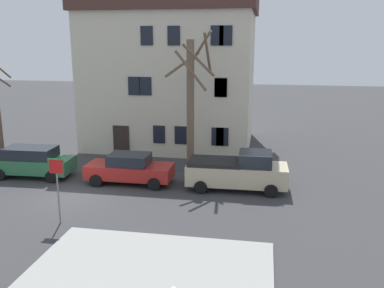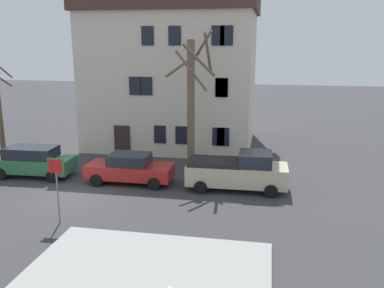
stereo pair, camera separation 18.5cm
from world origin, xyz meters
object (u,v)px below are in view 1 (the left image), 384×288
Objects in this scene: car_red_sedan at (130,169)px; pickup_truck_beige at (238,171)px; car_green_wagon at (32,161)px; bicycle_leaning at (14,154)px; street_sign_pole at (57,179)px; tree_bare_mid at (191,99)px; building_main at (172,68)px.

car_red_sedan is 0.90× the size of pickup_truck_beige.
car_green_wagon is 5.91m from car_red_sedan.
bicycle_leaning is (-3.20, 3.17, -0.54)m from car_green_wagon.
car_green_wagon is 4.53m from bicycle_leaning.
car_green_wagon is 1.61× the size of street_sign_pole.
tree_bare_mid is at bearing -2.50° from bicycle_leaning.
pickup_truck_beige is 1.83× the size of street_sign_pole.
pickup_truck_beige is 9.24m from street_sign_pole.
car_green_wagon reaches higher than bicycle_leaning.
bicycle_leaning is at bearing 131.20° from street_sign_pole.
car_red_sedan is 1.64× the size of street_sign_pole.
building_main is 7.55m from tree_bare_mid.
street_sign_pole reaches higher than car_red_sedan.
street_sign_pole is at bearing -51.28° from car_green_wagon.
car_red_sedan is 5.88m from street_sign_pole.
car_green_wagon is at bearing -44.74° from bicycle_leaning.
building_main is 1.48× the size of tree_bare_mid.
car_green_wagon is at bearing -122.88° from building_main.
car_red_sedan is at bearing -19.98° from bicycle_leaning.
car_red_sedan reaches higher than bicycle_leaning.
tree_bare_mid is 1.78× the size of car_green_wagon.
street_sign_pole is 11.97m from bicycle_leaning.
pickup_truck_beige is (11.84, -0.09, 0.08)m from car_green_wagon.
building_main reaches higher than street_sign_pole.
car_red_sedan is (5.91, -0.14, -0.08)m from car_green_wagon.
pickup_truck_beige is (5.65, -9.66, -4.72)m from building_main.
building_main is at bearing 57.12° from car_green_wagon.
pickup_truck_beige is at bearing 0.47° from car_red_sedan.
bicycle_leaning is (-7.81, 8.92, -1.65)m from street_sign_pole.
bicycle_leaning is (-9.38, -6.40, -5.34)m from building_main.
street_sign_pole is (-1.29, -5.61, 1.19)m from car_red_sedan.
car_red_sedan is at bearing -91.66° from building_main.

